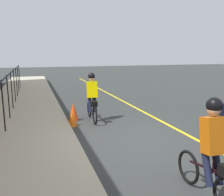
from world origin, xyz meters
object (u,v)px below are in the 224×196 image
object	(u,v)px
traffic_cone_far	(74,111)
traffic_cone_near	(72,119)
cyclist_lead	(92,97)
cyclist_follow	(211,151)

from	to	relation	value
traffic_cone_far	traffic_cone_near	bearing A→B (deg)	165.77
traffic_cone_near	traffic_cone_far	xyz separation A→B (m)	(0.67, -0.17, 0.10)
cyclist_lead	traffic_cone_far	distance (m)	0.92
traffic_cone_near	traffic_cone_far	size ratio (longest dim) A/B	0.72
cyclist_lead	traffic_cone_near	distance (m)	1.12
traffic_cone_far	cyclist_lead	bearing A→B (deg)	-114.32
cyclist_follow	traffic_cone_far	bearing A→B (deg)	16.16
cyclist_follow	cyclist_lead	bearing A→B (deg)	10.14
cyclist_lead	cyclist_follow	bearing A→B (deg)	-169.86
cyclist_lead	traffic_cone_near	world-z (taller)	cyclist_lead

